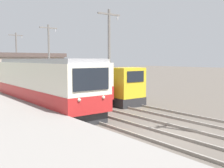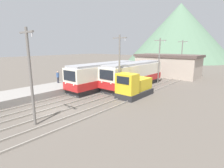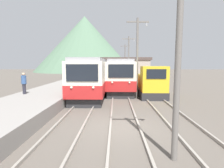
{
  "view_description": "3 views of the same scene",
  "coord_description": "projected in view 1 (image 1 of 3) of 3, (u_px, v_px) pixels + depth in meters",
  "views": [
    {
      "loc": [
        -10.2,
        -8.04,
        3.63
      ],
      "look_at": [
        1.14,
        6.57,
        1.9
      ],
      "focal_mm": 42.0,
      "sensor_mm": 36.0,
      "label": 1
    },
    {
      "loc": [
        14.44,
        -8.77,
        5.96
      ],
      "look_at": [
        1.31,
        6.74,
        1.61
      ],
      "focal_mm": 28.0,
      "sensor_mm": 36.0,
      "label": 2
    },
    {
      "loc": [
        -0.26,
        -8.56,
        3.19
      ],
      "look_at": [
        -0.6,
        7.59,
        1.35
      ],
      "focal_mm": 28.0,
      "sensor_mm": 36.0,
      "label": 3
    }
  ],
  "objects": [
    {
      "name": "track_left",
      "position": [
        137.0,
        142.0,
        11.29
      ],
      "size": [
        1.54,
        60.0,
        0.14
      ],
      "color": "gray",
      "rests_on": "ground"
    },
    {
      "name": "platform_left",
      "position": [
        60.0,
        153.0,
        9.03
      ],
      "size": [
        4.5,
        54.0,
        0.8
      ],
      "primitive_type": "cube",
      "color": "gray",
      "rests_on": "ground"
    },
    {
      "name": "ground_plane",
      "position": [
        175.0,
        133.0,
        12.89
      ],
      "size": [
        200.0,
        200.0,
        0.0
      ],
      "primitive_type": "plane",
      "color": "#564F47"
    },
    {
      "name": "catenary_mast_distant",
      "position": [
        17.0,
        57.0,
        36.28
      ],
      "size": [
        2.0,
        0.2,
        7.31
      ],
      "color": "slate",
      "rests_on": "ground"
    },
    {
      "name": "track_center",
      "position": [
        178.0,
        131.0,
        13.0
      ],
      "size": [
        1.54,
        60.0,
        0.14
      ],
      "color": "gray",
      "rests_on": "ground"
    },
    {
      "name": "catenary_mast_far",
      "position": [
        49.0,
        56.0,
        27.92
      ],
      "size": [
        2.0,
        0.2,
        7.31
      ],
      "color": "slate",
      "rests_on": "ground"
    },
    {
      "name": "track_right",
      "position": [
        212.0,
        123.0,
        14.83
      ],
      "size": [
        1.54,
        60.0,
        0.14
      ],
      "color": "gray",
      "rests_on": "ground"
    },
    {
      "name": "commuter_train_center",
      "position": [
        58.0,
        81.0,
        23.2
      ],
      "size": [
        2.84,
        12.53,
        3.67
      ],
      "color": "#28282B",
      "rests_on": "ground"
    },
    {
      "name": "shunting_locomotive",
      "position": [
        117.0,
        89.0,
        21.51
      ],
      "size": [
        2.4,
        5.14,
        3.0
      ],
      "color": "#28282B",
      "rests_on": "ground"
    },
    {
      "name": "station_building",
      "position": [
        11.0,
        71.0,
        33.1
      ],
      "size": [
        12.6,
        6.3,
        4.42
      ],
      "color": "#AD9E8E",
      "rests_on": "ground"
    },
    {
      "name": "catenary_mast_mid",
      "position": [
        109.0,
        55.0,
        19.57
      ],
      "size": [
        2.0,
        0.2,
        7.31
      ],
      "color": "slate",
      "rests_on": "ground"
    },
    {
      "name": "commuter_train_left",
      "position": [
        44.0,
        86.0,
        18.81
      ],
      "size": [
        2.84,
        12.55,
        3.68
      ],
      "color": "#28282B",
      "rests_on": "ground"
    }
  ]
}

